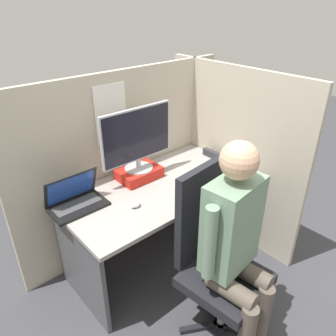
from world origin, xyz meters
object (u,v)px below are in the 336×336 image
(paper_box, at_px, (139,173))
(carrot_toy, at_px, (190,192))
(monitor, at_px, (137,138))
(person, at_px, (237,239))
(office_chair, at_px, (214,254))
(laptop, at_px, (76,201))
(stapler, at_px, (211,154))

(paper_box, xyz_separation_m, carrot_toy, (0.13, -0.43, -0.02))
(monitor, xyz_separation_m, person, (-0.07, -1.00, -0.26))
(paper_box, relative_size, carrot_toy, 2.79)
(paper_box, height_order, carrot_toy, paper_box)
(office_chair, bearing_deg, paper_box, 86.17)
(laptop, bearing_deg, carrot_toy, -30.18)
(carrot_toy, bearing_deg, stapler, 28.37)
(office_chair, bearing_deg, stapler, 43.68)
(carrot_toy, bearing_deg, paper_box, 106.65)
(stapler, bearing_deg, monitor, 169.82)
(paper_box, distance_m, laptop, 0.55)
(laptop, bearing_deg, office_chair, -58.53)
(monitor, distance_m, office_chair, 0.98)
(monitor, xyz_separation_m, laptop, (-0.55, -0.04, -0.29))
(paper_box, relative_size, laptop, 0.88)
(monitor, relative_size, stapler, 3.63)
(stapler, distance_m, office_chair, 1.05)
(monitor, relative_size, office_chair, 0.55)
(stapler, xyz_separation_m, person, (-0.77, -0.87, 0.04))
(paper_box, xyz_separation_m, person, (-0.07, -1.00, 0.03))
(stapler, xyz_separation_m, office_chair, (-0.75, -0.71, -0.19))
(office_chair, height_order, person, person)
(laptop, relative_size, stapler, 2.22)
(paper_box, xyz_separation_m, office_chair, (-0.06, -0.84, -0.20))
(carrot_toy, height_order, person, person)
(carrot_toy, distance_m, person, 0.61)
(stapler, bearing_deg, carrot_toy, -151.63)
(paper_box, height_order, laptop, laptop)
(laptop, distance_m, carrot_toy, 0.78)
(paper_box, xyz_separation_m, laptop, (-0.55, -0.03, 0.01))
(paper_box, bearing_deg, person, -94.23)
(paper_box, relative_size, stapler, 1.94)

